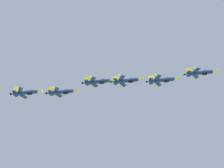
# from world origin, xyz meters

# --- Properties ---
(fighter_jet_lead) EXTENTS (14.70, 10.69, 4.98)m
(fighter_jet_lead) POSITION_xyz_m (73.87, 86.61, 155.02)
(fighter_jet_lead) COLOR navy
(fighter_jet_left_wing) EXTENTS (14.70, 10.80, 4.66)m
(fighter_jet_left_wing) POSITION_xyz_m (58.94, 96.76, 154.57)
(fighter_jet_left_wing) COLOR navy
(fighter_jet_right_wing) EXTENTS (14.70, 10.81, 4.62)m
(fighter_jet_right_wing) POSITION_xyz_m (43.75, 104.19, 155.94)
(fighter_jet_right_wing) COLOR navy
(fighter_jet_left_outer) EXTENTS (14.70, 10.70, 4.95)m
(fighter_jet_left_outer) POSITION_xyz_m (31.28, 109.89, 156.06)
(fighter_jet_left_outer) COLOR navy
(fighter_jet_right_outer) EXTENTS (14.70, 10.71, 4.92)m
(fighter_jet_right_outer) POSITION_xyz_m (16.64, 120.09, 153.23)
(fighter_jet_right_outer) COLOR navy
(fighter_jet_trail_slot) EXTENTS (14.70, 10.82, 4.57)m
(fighter_jet_trail_slot) POSITION_xyz_m (0.79, 127.75, 154.32)
(fighter_jet_trail_slot) COLOR navy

